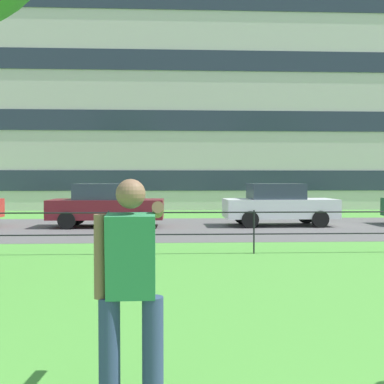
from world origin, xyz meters
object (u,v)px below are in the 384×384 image
person_thrower (131,285)px  car_maroon_far_left (106,205)px  car_white_center (278,204)px  apartment_building_background (276,57)px

person_thrower → car_maroon_far_left: (-1.95, 13.53, -0.15)m
person_thrower → car_maroon_far_left: 13.67m
car_white_center → apartment_building_background: size_ratio=0.10×
apartment_building_background → car_white_center: bearing=-102.4°
car_maroon_far_left → apartment_building_background: size_ratio=0.10×
person_thrower → car_white_center: 14.30m
car_white_center → apartment_building_background: 17.76m
person_thrower → car_white_center: bearing=72.6°
car_maroon_far_left → car_white_center: same height
person_thrower → car_white_center: (4.28, 13.64, -0.15)m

